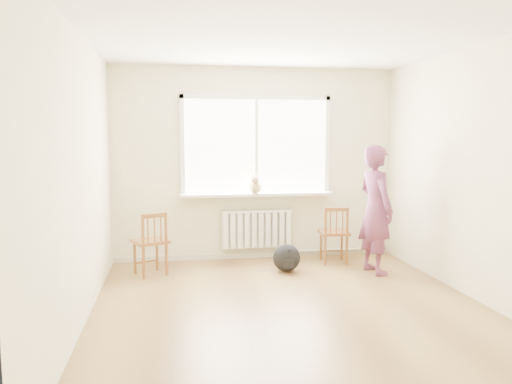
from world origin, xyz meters
name	(u,v)px	position (x,y,z in m)	size (l,w,h in m)	color
floor	(293,310)	(0.00, 0.00, 0.00)	(4.50, 4.50, 0.00)	olive
ceiling	(295,34)	(0.00, 0.00, 2.70)	(4.50, 4.50, 0.00)	white
back_wall	(256,164)	(0.00, 2.25, 1.35)	(4.00, 0.01, 2.70)	beige
window	(256,142)	(0.00, 2.22, 1.66)	(2.12, 0.05, 1.42)	white
windowsill	(257,194)	(0.00, 2.14, 0.93)	(2.15, 0.22, 0.04)	white
radiator	(257,228)	(0.00, 2.16, 0.44)	(1.00, 0.12, 0.55)	white
heating_pipe	(340,249)	(1.25, 2.19, 0.08)	(0.04, 0.04, 1.40)	silver
baseboard	(256,255)	(0.00, 2.23, 0.04)	(4.00, 0.03, 0.08)	beige
chair_left	(152,244)	(-1.44, 1.54, 0.40)	(0.52, 0.51, 0.80)	olive
chair_right	(335,235)	(1.01, 1.75, 0.40)	(0.43, 0.41, 0.79)	olive
person	(376,209)	(1.37, 1.20, 0.82)	(0.60, 0.39, 1.64)	#C64266
cat	(255,185)	(-0.04, 2.05, 1.06)	(0.22, 0.42, 0.28)	beige
backpack	(287,258)	(0.27, 1.43, 0.18)	(0.36, 0.27, 0.36)	black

